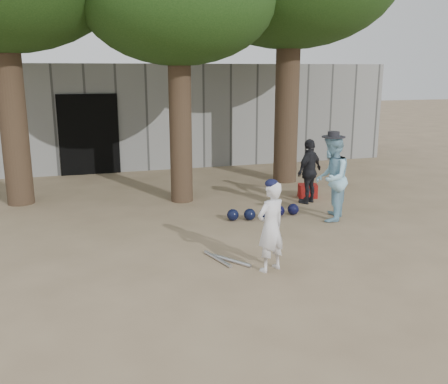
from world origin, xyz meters
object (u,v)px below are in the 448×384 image
object	(u,v)px
spectator_blue	(331,178)
boy_player	(271,227)
red_bag	(308,191)
spectator_dark	(309,171)

from	to	relation	value
spectator_blue	boy_player	bearing A→B (deg)	-9.17
boy_player	red_bag	size ratio (longest dim) A/B	3.14
boy_player	spectator_blue	xyz separation A→B (m)	(2.05, 1.99, 0.16)
spectator_blue	red_bag	distance (m)	1.90
spectator_dark	red_bag	size ratio (longest dim) A/B	3.33
spectator_dark	red_bag	world-z (taller)	spectator_dark
boy_player	spectator_blue	distance (m)	2.86
boy_player	red_bag	world-z (taller)	boy_player
red_bag	spectator_dark	bearing A→B (deg)	-114.54
spectator_blue	spectator_dark	bearing A→B (deg)	-151.45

